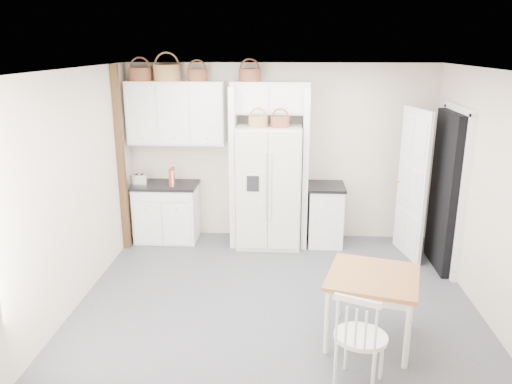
{
  "coord_description": "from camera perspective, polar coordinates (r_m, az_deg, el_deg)",
  "views": [
    {
      "loc": [
        0.08,
        -5.28,
        2.84
      ],
      "look_at": [
        -0.26,
        0.4,
        1.16
      ],
      "focal_mm": 35.0,
      "sensor_mm": 36.0,
      "label": 1
    }
  ],
  "objects": [
    {
      "name": "floor",
      "position": [
        6.0,
        2.33,
        -11.8
      ],
      "size": [
        4.5,
        4.5,
        0.0
      ],
      "primitive_type": "plane",
      "color": "#424348",
      "rests_on": "ground"
    },
    {
      "name": "ceiling",
      "position": [
        5.29,
        2.66,
        13.86
      ],
      "size": [
        4.5,
        4.5,
        0.0
      ],
      "primitive_type": "plane",
      "color": "white",
      "rests_on": "wall_back"
    },
    {
      "name": "wall_back",
      "position": [
        7.44,
        2.78,
        4.52
      ],
      "size": [
        4.5,
        0.0,
        4.5
      ],
      "primitive_type": "plane",
      "rotation": [
        1.57,
        0.0,
        0.0
      ],
      "color": "beige",
      "rests_on": "floor"
    },
    {
      "name": "wall_left",
      "position": [
        5.98,
        -19.63,
        0.56
      ],
      "size": [
        0.0,
        4.0,
        4.0
      ],
      "primitive_type": "plane",
      "rotation": [
        1.57,
        0.0,
        1.57
      ],
      "color": "beige",
      "rests_on": "floor"
    },
    {
      "name": "wall_right",
      "position": [
        5.91,
        24.84,
        -0.18
      ],
      "size": [
        0.0,
        4.0,
        4.0
      ],
      "primitive_type": "plane",
      "rotation": [
        1.57,
        0.0,
        -1.57
      ],
      "color": "beige",
      "rests_on": "floor"
    },
    {
      "name": "refrigerator",
      "position": [
        7.22,
        1.5,
        0.68
      ],
      "size": [
        0.91,
        0.73,
        1.75
      ],
      "primitive_type": "cube",
      "color": "silver",
      "rests_on": "floor"
    },
    {
      "name": "base_cab_left",
      "position": [
        7.6,
        -10.14,
        -2.39
      ],
      "size": [
        0.9,
        0.57,
        0.83
      ],
      "primitive_type": "cube",
      "color": "silver",
      "rests_on": "floor"
    },
    {
      "name": "base_cab_right",
      "position": [
        7.41,
        7.9,
        -2.68
      ],
      "size": [
        0.49,
        0.58,
        0.86
      ],
      "primitive_type": "cube",
      "color": "silver",
      "rests_on": "floor"
    },
    {
      "name": "dining_table",
      "position": [
        5.17,
        13.0,
        -12.75
      ],
      "size": [
        1.04,
        1.04,
        0.71
      ],
      "primitive_type": "cube",
      "rotation": [
        0.0,
        0.0,
        -0.27
      ],
      "color": "#9A4E26",
      "rests_on": "floor"
    },
    {
      "name": "windsor_chair",
      "position": [
        4.48,
        11.88,
        -15.89
      ],
      "size": [
        0.58,
        0.56,
        0.93
      ],
      "primitive_type": "cube",
      "rotation": [
        0.0,
        0.0,
        -0.4
      ],
      "color": "silver",
      "rests_on": "floor"
    },
    {
      "name": "counter_left",
      "position": [
        7.47,
        -10.31,
        0.78
      ],
      "size": [
        0.94,
        0.61,
        0.04
      ],
      "primitive_type": "cube",
      "color": "black",
      "rests_on": "base_cab_left"
    },
    {
      "name": "counter_right",
      "position": [
        7.28,
        8.04,
        0.64
      ],
      "size": [
        0.52,
        0.62,
        0.04
      ],
      "primitive_type": "cube",
      "color": "black",
      "rests_on": "base_cab_right"
    },
    {
      "name": "toaster",
      "position": [
        7.43,
        -13.17,
        1.34
      ],
      "size": [
        0.24,
        0.14,
        0.17
      ],
      "primitive_type": "cube",
      "rotation": [
        0.0,
        0.0,
        0.02
      ],
      "color": "silver",
      "rests_on": "counter_left"
    },
    {
      "name": "cookbook_red",
      "position": [
        7.33,
        -9.6,
        1.72
      ],
      "size": [
        0.05,
        0.18,
        0.26
      ],
      "primitive_type": "cube",
      "rotation": [
        0.0,
        0.0,
        -0.07
      ],
      "color": "#A02821",
      "rests_on": "counter_left"
    },
    {
      "name": "cookbook_cream",
      "position": [
        7.33,
        -9.53,
        1.6
      ],
      "size": [
        0.05,
        0.16,
        0.23
      ],
      "primitive_type": "cube",
      "rotation": [
        0.0,
        0.0,
        0.11
      ],
      "color": "silver",
      "rests_on": "counter_left"
    },
    {
      "name": "basket_upper_a",
      "position": [
        7.42,
        -13.05,
        12.99
      ],
      "size": [
        0.32,
        0.32,
        0.18
      ],
      "primitive_type": "cylinder",
      "color": "#52301A",
      "rests_on": "upper_cabinet"
    },
    {
      "name": "basket_upper_b",
      "position": [
        7.32,
        -10.12,
        13.27
      ],
      "size": [
        0.38,
        0.38,
        0.23
      ],
      "primitive_type": "cylinder",
      "color": "olive",
      "rests_on": "upper_cabinet"
    },
    {
      "name": "basket_upper_c",
      "position": [
        7.23,
        -6.72,
        13.13
      ],
      "size": [
        0.29,
        0.29,
        0.16
      ],
      "primitive_type": "cylinder",
      "color": "#52301A",
      "rests_on": "upper_cabinet"
    },
    {
      "name": "basket_bridge_a",
      "position": [
        7.14,
        -0.73,
        13.23
      ],
      "size": [
        0.31,
        0.31,
        0.17
      ],
      "primitive_type": "cylinder",
      "color": "#52301A",
      "rests_on": "bridge_cabinet"
    },
    {
      "name": "basket_fridge_a",
      "position": [
        6.93,
        0.24,
        8.04
      ],
      "size": [
        0.26,
        0.26,
        0.14
      ],
      "primitive_type": "cylinder",
      "color": "olive",
      "rests_on": "refrigerator"
    },
    {
      "name": "basket_fridge_b",
      "position": [
        6.92,
        2.77,
        8.0
      ],
      "size": [
        0.26,
        0.26,
        0.14
      ],
      "primitive_type": "cylinder",
      "color": "#52301A",
      "rests_on": "refrigerator"
    },
    {
      "name": "upper_cabinet",
      "position": [
        7.35,
        -9.1,
        8.92
      ],
      "size": [
        1.4,
        0.34,
        0.9
      ],
      "primitive_type": "cube",
      "color": "silver",
      "rests_on": "wall_back"
    },
    {
      "name": "bridge_cabinet",
      "position": [
        7.15,
        1.63,
        10.73
      ],
      "size": [
        1.12,
        0.34,
        0.45
      ],
      "primitive_type": "cube",
      "color": "silver",
      "rests_on": "wall_back"
    },
    {
      "name": "fridge_panel_left",
      "position": [
        7.22,
        -2.52,
        2.93
      ],
      "size": [
        0.08,
        0.6,
        2.3
      ],
      "primitive_type": "cube",
      "color": "silver",
      "rests_on": "floor"
    },
    {
      "name": "fridge_panel_right",
      "position": [
        7.19,
        5.6,
        2.8
      ],
      "size": [
        0.08,
        0.6,
        2.3
      ],
      "primitive_type": "cube",
      "color": "silver",
      "rests_on": "floor"
    },
    {
      "name": "trim_post",
      "position": [
        7.18,
        -15.17,
        3.51
      ],
      "size": [
        0.09,
        0.09,
        2.6
      ],
      "primitive_type": "cube",
      "color": "#412815",
      "rests_on": "floor"
    },
    {
      "name": "doorway_void",
      "position": [
        6.86,
        20.96,
        0.02
      ],
      "size": [
        0.18,
        0.85,
        2.05
      ],
      "primitive_type": "cube",
      "color": "black",
      "rests_on": "floor"
    },
    {
      "name": "door_slab",
      "position": [
        7.07,
        17.41,
        0.84
      ],
      "size": [
        0.21,
        0.79,
        2.05
      ],
      "primitive_type": "cube",
      "rotation": [
        0.0,
        0.0,
        -1.36
      ],
      "color": "white",
      "rests_on": "floor"
    }
  ]
}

